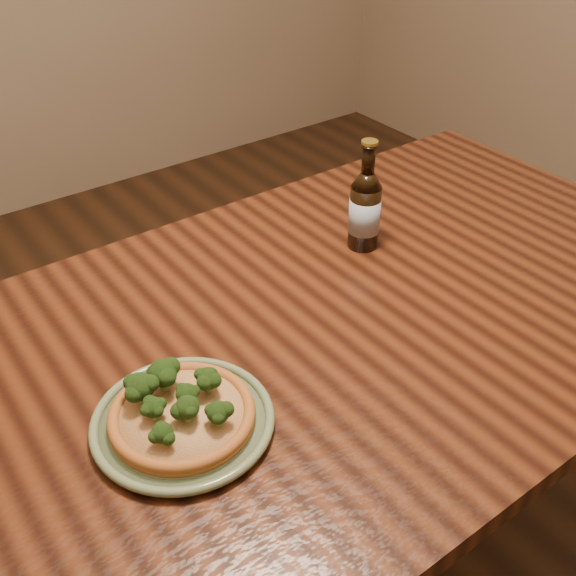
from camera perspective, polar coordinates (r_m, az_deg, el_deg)
table at (r=1.25m, az=3.20°, el=-5.64°), size 1.60×0.90×0.75m
plate at (r=1.00m, az=-8.88°, el=-11.08°), size 0.27×0.27×0.02m
pizza at (r=0.99m, az=-9.10°, el=-10.24°), size 0.21×0.21×0.07m
beer_bottle at (r=1.35m, az=6.52°, el=6.66°), size 0.06×0.06×0.23m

